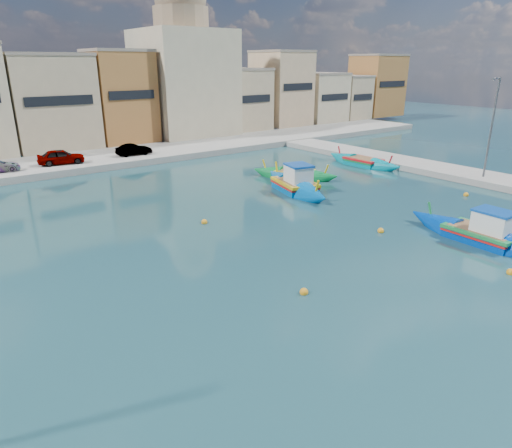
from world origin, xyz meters
name	(u,v)px	position (x,y,z in m)	size (l,w,h in m)	color
ground	(418,264)	(0.00, 0.00, 0.00)	(160.00, 160.00, 0.00)	#123338
north_quay	(138,155)	(0.00, 32.00, 0.30)	(80.00, 8.00, 0.60)	gray
north_townhouses	(163,99)	(6.68, 39.36, 5.00)	(83.20, 7.87, 10.19)	tan
church_block	(184,67)	(10.00, 40.00, 8.41)	(10.00, 10.00, 19.10)	#C3B491
quay_street_lamp	(491,127)	(17.44, 6.00, 4.34)	(1.18, 0.16, 8.00)	#595B60
parked_cars	(57,158)	(-8.06, 30.50, 1.19)	(15.52, 2.20, 1.31)	#4C1919
luzzu_turquoise_cabin	(482,236)	(5.12, -0.39, 0.35)	(2.24, 9.00, 2.87)	#003AA6
luzzu_blue_cabin	(295,186)	(4.05, 13.18, 0.39)	(4.41, 9.29, 3.20)	#0059A9
luzzu_cyan_mid	(363,163)	(15.00, 15.99, 0.26)	(2.13, 8.29, 2.44)	#008396
luzzu_green	(294,175)	(6.62, 16.12, 0.25)	(5.44, 7.37, 2.35)	#0B7835
mooring_buoys	(352,221)	(2.05, 5.91, 0.08)	(19.56, 21.53, 0.36)	orange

